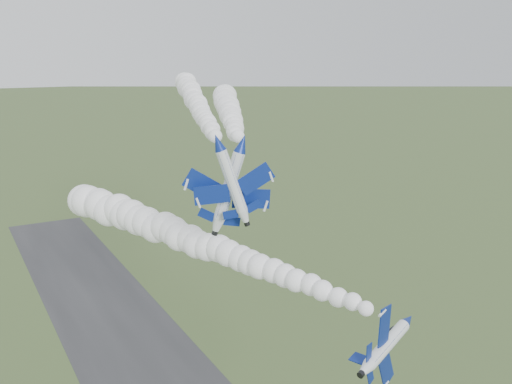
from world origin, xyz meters
TOP-DOWN VIEW (x-y plane):
  - jet_lead at (13.76, -2.77)m, footprint 5.50×11.18m
  - smoke_trail_jet_lead at (2.20, 29.78)m, footprint 28.80×62.41m
  - jet_pair_left at (-0.05, 16.31)m, footprint 9.71×11.74m
  - smoke_trail_jet_pair_left at (12.83, 52.64)m, footprint 30.67×67.42m
  - jet_pair_right at (3.74, 17.22)m, footprint 10.85×13.06m
  - smoke_trail_jet_pair_right at (15.92, 45.23)m, footprint 24.16×52.11m

SIDE VIEW (x-z plane):
  - jet_lead at x=13.76m, z-range 24.98..34.40m
  - smoke_trail_jet_lead at x=2.20m, z-range 28.25..34.12m
  - jet_pair_right at x=3.74m, z-range 45.22..49.53m
  - jet_pair_left at x=-0.05m, z-range 45.95..49.92m
  - smoke_trail_jet_pair_right at x=15.92m, z-range 45.87..50.79m
  - smoke_trail_jet_pair_left at x=12.83m, z-range 47.32..51.91m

